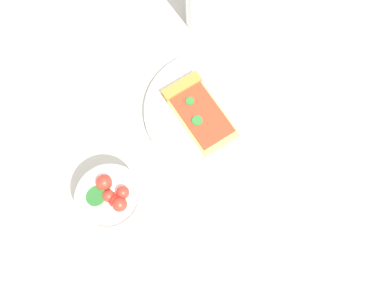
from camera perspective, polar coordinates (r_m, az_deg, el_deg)
ground_plane at (r=0.81m, az=2.80°, el=2.86°), size 2.40×2.40×0.00m
plate at (r=0.81m, az=2.21°, el=4.03°), size 0.23×0.23×0.01m
pizza_slice_main at (r=0.80m, az=0.57°, el=4.30°), size 0.08×0.14×0.02m
salad_bowl at (r=0.75m, az=-9.69°, el=-6.72°), size 0.10×0.10×0.08m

